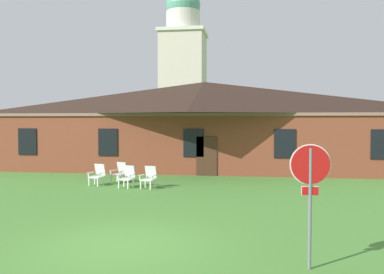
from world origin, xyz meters
name	(u,v)px	position (x,y,z in m)	size (l,w,h in m)	color
ground_plane	(119,245)	(0.00, 0.00, 0.00)	(200.00, 200.00, 0.00)	#477F33
brick_building	(204,123)	(0.00, 17.48, 2.79)	(24.84, 10.40, 5.47)	brown
dome_tower	(183,71)	(-4.64, 36.75, 8.55)	(5.18, 5.18, 18.75)	beige
stop_sign	(310,181)	(4.22, -0.94, 1.75)	(0.80, 0.11, 2.48)	slate
lawn_chair_by_porch	(98,174)	(-3.87, 8.58, 0.50)	(0.73, 0.78, 0.96)	white
lawn_chair_near_door	(120,172)	(-3.14, 9.50, 0.50)	(0.77, 0.82, 0.96)	silver
lawn_chair_left_end	(127,176)	(-2.33, 8.13, 0.50)	(0.73, 0.78, 0.96)	white
lawn_chair_middle	(149,177)	(-1.34, 8.09, 0.50)	(0.72, 0.76, 0.96)	silver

